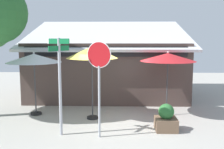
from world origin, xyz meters
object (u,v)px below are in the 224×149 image
object	(u,v)px
street_sign_post	(60,77)
patio_umbrella_ivory_left	(34,59)
sidewalk_planter	(166,119)
stop_sign	(99,71)
patio_umbrella_mustard_center	(92,53)
patio_umbrella_crimson_right	(168,58)

from	to	relation	value
street_sign_post	patio_umbrella_ivory_left	xyz separation A→B (m)	(-1.51, 2.19, 0.38)
street_sign_post	sidewalk_planter	bearing A→B (deg)	8.27
stop_sign	patio_umbrella_mustard_center	xyz separation A→B (m)	(-0.41, 1.87, 0.44)
stop_sign	patio_umbrella_crimson_right	size ratio (longest dim) A/B	1.16
stop_sign	sidewalk_planter	distance (m)	2.84
stop_sign	patio_umbrella_ivory_left	size ratio (longest dim) A/B	1.18
patio_umbrella_ivory_left	street_sign_post	bearing A→B (deg)	-55.42
patio_umbrella_mustard_center	street_sign_post	bearing A→B (deg)	-116.02
street_sign_post	patio_umbrella_mustard_center	bearing A→B (deg)	63.98
patio_umbrella_crimson_right	sidewalk_planter	xyz separation A→B (m)	(-0.32, -1.71, -1.92)
patio_umbrella_mustard_center	sidewalk_planter	bearing A→B (deg)	-25.15
sidewalk_planter	stop_sign	bearing A→B (deg)	-163.15
stop_sign	sidewalk_planter	xyz separation A→B (m)	(2.18, 0.66, -1.70)
street_sign_post	patio_umbrella_crimson_right	distance (m)	4.36
patio_umbrella_ivory_left	patio_umbrella_mustard_center	world-z (taller)	patio_umbrella_mustard_center
street_sign_post	patio_umbrella_ivory_left	bearing A→B (deg)	124.58
patio_umbrella_mustard_center	stop_sign	bearing A→B (deg)	-77.79
stop_sign	patio_umbrella_crimson_right	distance (m)	3.45
patio_umbrella_ivory_left	sidewalk_planter	distance (m)	5.53
street_sign_post	patio_umbrella_crimson_right	world-z (taller)	street_sign_post
patio_umbrella_crimson_right	street_sign_post	bearing A→B (deg)	-149.42
stop_sign	patio_umbrella_mustard_center	size ratio (longest dim) A/B	1.05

